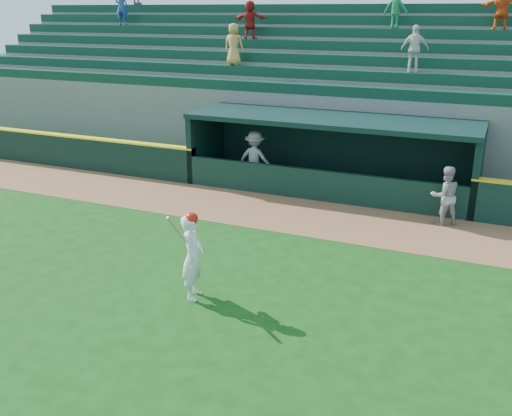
% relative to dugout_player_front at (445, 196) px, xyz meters
% --- Properties ---
extents(ground, '(120.00, 120.00, 0.00)m').
position_rel_dugout_player_front_xyz_m(ground, '(-3.89, -5.86, -0.85)').
color(ground, '#124210').
rests_on(ground, ground).
extents(warning_track, '(40.00, 3.00, 0.01)m').
position_rel_dugout_player_front_xyz_m(warning_track, '(-3.89, -0.96, -0.84)').
color(warning_track, brown).
rests_on(warning_track, ground).
extents(field_wall_left, '(15.50, 0.30, 1.20)m').
position_rel_dugout_player_front_xyz_m(field_wall_left, '(-16.14, 0.69, -0.25)').
color(field_wall_left, black).
rests_on(field_wall_left, ground).
extents(wall_stripe_left, '(15.50, 0.32, 0.06)m').
position_rel_dugout_player_front_xyz_m(wall_stripe_left, '(-16.14, 0.69, 0.38)').
color(wall_stripe_left, yellow).
rests_on(wall_stripe_left, field_wall_left).
extents(dugout_player_front, '(1.03, 0.96, 1.69)m').
position_rel_dugout_player_front_xyz_m(dugout_player_front, '(0.00, 0.00, 0.00)').
color(dugout_player_front, '#9A9995').
rests_on(dugout_player_front, ground).
extents(dugout_player_inside, '(1.23, 0.71, 1.88)m').
position_rel_dugout_player_front_xyz_m(dugout_player_inside, '(-6.38, 1.36, 0.10)').
color(dugout_player_inside, '#A6A6A1').
rests_on(dugout_player_inside, ground).
extents(dugout, '(9.40, 2.80, 2.46)m').
position_rel_dugout_player_front_xyz_m(dugout, '(-3.89, 2.15, 0.51)').
color(dugout, '#64635F').
rests_on(dugout, ground).
extents(stands, '(34.50, 6.25, 7.58)m').
position_rel_dugout_player_front_xyz_m(stands, '(-3.88, 6.71, 1.55)').
color(stands, slate).
rests_on(stands, ground).
extents(batter_at_plate, '(0.62, 0.82, 1.91)m').
position_rel_dugout_player_front_xyz_m(batter_at_plate, '(-4.30, -6.59, 0.10)').
color(batter_at_plate, white).
rests_on(batter_at_plate, ground).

